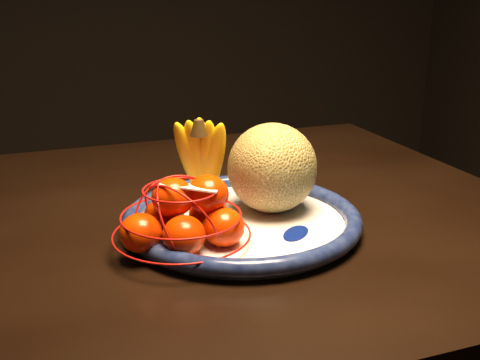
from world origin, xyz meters
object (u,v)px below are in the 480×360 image
object	(u,v)px
cantaloupe	(272,168)
mandarin_bag	(185,218)
fruit_bowl	(242,220)
dining_table	(62,278)
banana_bunch	(202,157)

from	to	relation	value
cantaloupe	mandarin_bag	distance (m)	0.17
fruit_bowl	mandarin_bag	size ratio (longest dim) A/B	1.54
fruit_bowl	cantaloupe	size ratio (longest dim) A/B	2.58
dining_table	cantaloupe	size ratio (longest dim) A/B	11.54
banana_bunch	mandarin_bag	world-z (taller)	banana_bunch
dining_table	cantaloupe	bearing A→B (deg)	-12.24
fruit_bowl	mandarin_bag	world-z (taller)	mandarin_bag
dining_table	banana_bunch	distance (m)	0.27
cantaloupe	mandarin_bag	world-z (taller)	cantaloupe
fruit_bowl	cantaloupe	world-z (taller)	cantaloupe
fruit_bowl	mandarin_bag	xyz separation A→B (m)	(-0.09, -0.05, 0.03)
dining_table	fruit_bowl	distance (m)	0.28
dining_table	cantaloupe	xyz separation A→B (m)	(0.30, -0.05, 0.15)
fruit_bowl	cantaloupe	xyz separation A→B (m)	(0.05, 0.03, 0.06)
dining_table	mandarin_bag	size ratio (longest dim) A/B	6.89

